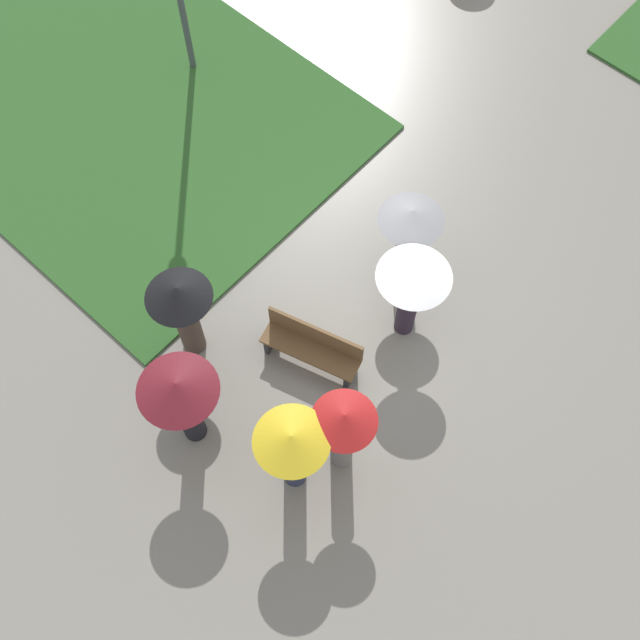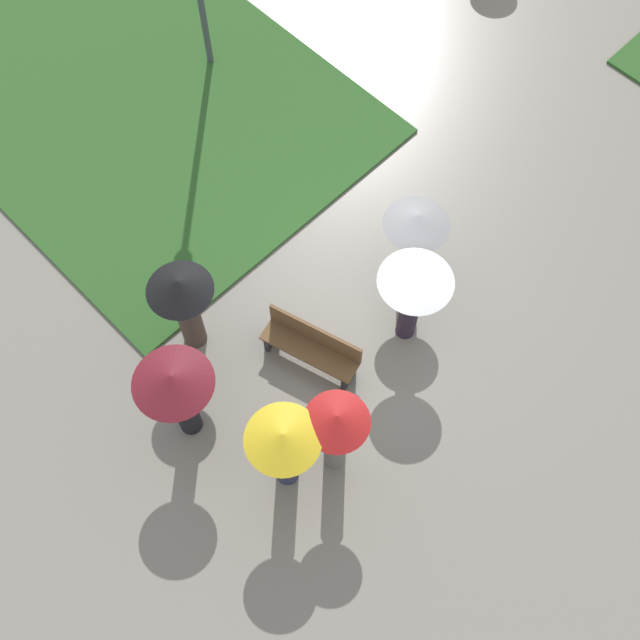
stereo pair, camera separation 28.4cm
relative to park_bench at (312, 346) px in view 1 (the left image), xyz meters
name	(u,v)px [view 1 (the left image)]	position (x,y,z in m)	size (l,w,h in m)	color
ground_plane	(378,307)	(0.18, 1.39, -0.46)	(90.00, 90.00, 0.00)	gray
lawn_patch_near	(92,87)	(-6.85, 1.33, -0.43)	(9.98, 6.43, 0.06)	#2D5B26
park_bench	(312,346)	(0.00, 0.00, 0.00)	(1.63, 0.84, 0.90)	brown
crowd_person_grey	(409,229)	(0.05, 2.15, 0.87)	(1.02, 1.02, 1.83)	#2D2333
crowd_person_yellow	(292,449)	(1.09, -1.59, 0.90)	(1.04, 1.04, 1.92)	#282D47
crowd_person_maroon	(181,397)	(-0.50, -2.09, 1.00)	(1.13, 1.13, 1.97)	black
crowd_person_red	(343,430)	(1.41, -0.92, 0.84)	(0.91, 0.91, 1.90)	slate
crowd_person_white	(412,286)	(0.72, 1.39, 0.92)	(1.12, 1.12, 1.84)	#2D2333
crowd_person_black	(182,307)	(-1.56, -1.09, 0.86)	(0.99, 0.99, 1.90)	#47382D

